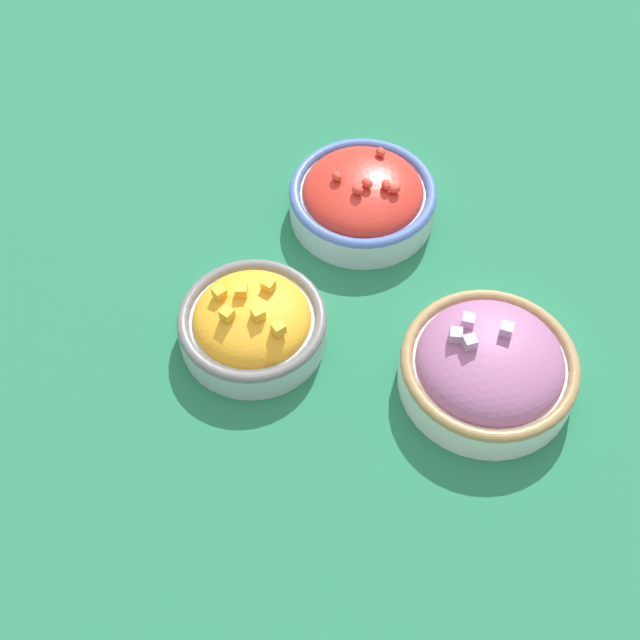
% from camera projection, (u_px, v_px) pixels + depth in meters
% --- Properties ---
extents(ground_plane, '(3.00, 3.00, 0.00)m').
position_uv_depth(ground_plane, '(320.00, 337.00, 0.90)').
color(ground_plane, '#23704C').
extents(bowl_squash, '(0.15, 0.15, 0.07)m').
position_uv_depth(bowl_squash, '(252.00, 323.00, 0.88)').
color(bowl_squash, '#B2C1CC').
rests_on(bowl_squash, ground_plane).
extents(bowl_red_onion, '(0.17, 0.17, 0.08)m').
position_uv_depth(bowl_red_onion, '(489.00, 367.00, 0.84)').
color(bowl_red_onion, white).
rests_on(bowl_red_onion, ground_plane).
extents(bowl_cherry_tomatoes, '(0.16, 0.16, 0.07)m').
position_uv_depth(bowl_cherry_tomatoes, '(363.00, 197.00, 0.97)').
color(bowl_cherry_tomatoes, '#B2C1CC').
rests_on(bowl_cherry_tomatoes, ground_plane).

